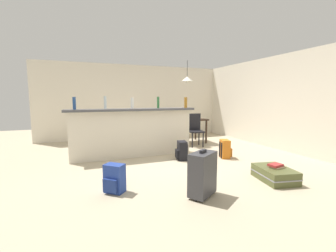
{
  "coord_description": "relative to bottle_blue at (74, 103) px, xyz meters",
  "views": [
    {
      "loc": [
        -1.93,
        -4.8,
        1.38
      ],
      "look_at": [
        0.1,
        0.39,
        0.69
      ],
      "focal_mm": 24.29,
      "sensor_mm": 36.0,
      "label": 1
    }
  ],
  "objects": [
    {
      "name": "bottle_clear",
      "position": [
        0.64,
        0.09,
        0.01
      ],
      "size": [
        0.06,
        0.06,
        0.28
      ],
      "primitive_type": "cylinder",
      "color": "silver",
      "rests_on": "bar_countertop"
    },
    {
      "name": "bottle_blue",
      "position": [
        0.0,
        0.0,
        0.0
      ],
      "size": [
        0.07,
        0.07,
        0.26
      ],
      "primitive_type": "cylinder",
      "color": "#284C89",
      "rests_on": "bar_countertop"
    },
    {
      "name": "bottle_amber",
      "position": [
        2.54,
        -0.1,
        -0.0
      ],
      "size": [
        0.07,
        0.07,
        0.26
      ],
      "primitive_type": "cylinder",
      "color": "#9E661E",
      "rests_on": "bar_countertop"
    },
    {
      "name": "suitcase_upright_charcoal",
      "position": [
        1.65,
        -2.49,
        -0.94
      ],
      "size": [
        0.5,
        0.44,
        0.67
      ],
      "color": "#38383D",
      "rests_on": "ground_plane"
    },
    {
      "name": "book_stack",
      "position": [
        3.12,
        -2.39,
        -1.02
      ],
      "size": [
        0.26,
        0.21,
        0.06
      ],
      "color": "tan",
      "rests_on": "suitcase_flat_olive"
    },
    {
      "name": "partition_half_wall",
      "position": [
        1.24,
        -0.0,
        -0.73
      ],
      "size": [
        2.8,
        0.2,
        1.09
      ],
      "primitive_type": "cube",
      "color": "silver",
      "rests_on": "ground_plane"
    },
    {
      "name": "ground_plane",
      "position": [
        2.02,
        -0.37,
        -1.29
      ],
      "size": [
        13.0,
        13.0,
        0.05
      ],
      "primitive_type": "cube",
      "color": "#BCAD8E"
    },
    {
      "name": "bottle_white",
      "position": [
        1.21,
        -0.07,
        -0.01
      ],
      "size": [
        0.07,
        0.07,
        0.25
      ],
      "primitive_type": "cylinder",
      "color": "silver",
      "rests_on": "bar_countertop"
    },
    {
      "name": "dining_chair_near_partition",
      "position": [
        3.17,
        0.58,
        -0.75
      ],
      "size": [
        0.45,
        0.45,
        0.93
      ],
      "color": "black",
      "rests_on": "ground_plane"
    },
    {
      "name": "pendant_lamp",
      "position": [
        3.18,
        1.15,
        0.68
      ],
      "size": [
        0.34,
        0.34,
        0.66
      ],
      "color": "black"
    },
    {
      "name": "dining_table",
      "position": [
        3.17,
        1.12,
        -0.62
      ],
      "size": [
        1.1,
        0.8,
        0.74
      ],
      "color": "#332319",
      "rests_on": "ground_plane"
    },
    {
      "name": "bottle_green",
      "position": [
        1.86,
        0.02,
        0.0
      ],
      "size": [
        0.06,
        0.06,
        0.27
      ],
      "primitive_type": "cylinder",
      "color": "#2D6B38",
      "rests_on": "bar_countertop"
    },
    {
      "name": "backpack_blue",
      "position": [
        0.52,
        -1.9,
        -1.07
      ],
      "size": [
        0.34,
        0.34,
        0.42
      ],
      "color": "#233D93",
      "rests_on": "ground_plane"
    },
    {
      "name": "wall_right",
      "position": [
        5.07,
        -0.07,
        -0.02
      ],
      "size": [
        0.1,
        6.0,
        2.5
      ],
      "primitive_type": "cube",
      "color": "silver",
      "rests_on": "ground_plane"
    },
    {
      "name": "backpack_black",
      "position": [
        2.19,
        -0.65,
        -1.07
      ],
      "size": [
        0.29,
        0.31,
        0.42
      ],
      "color": "black",
      "rests_on": "ground_plane"
    },
    {
      "name": "wall_back",
      "position": [
        2.02,
        2.68,
        -0.02
      ],
      "size": [
        6.6,
        0.1,
        2.5
      ],
      "primitive_type": "cube",
      "color": "silver",
      "rests_on": "ground_plane"
    },
    {
      "name": "suitcase_flat_olive",
      "position": [
        3.1,
        -2.39,
        -1.16
      ],
      "size": [
        0.62,
        0.88,
        0.22
      ],
      "color": "#51562D",
      "rests_on": "ground_plane"
    },
    {
      "name": "backpack_orange",
      "position": [
        3.2,
        -0.86,
        -1.07
      ],
      "size": [
        0.3,
        0.32,
        0.42
      ],
      "color": "orange",
      "rests_on": "ground_plane"
    },
    {
      "name": "bar_countertop",
      "position": [
        1.24,
        -0.0,
        -0.16
      ],
      "size": [
        2.96,
        0.4,
        0.05
      ],
      "primitive_type": "cube",
      "color": "#4C4C51",
      "rests_on": "partition_half_wall"
    }
  ]
}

